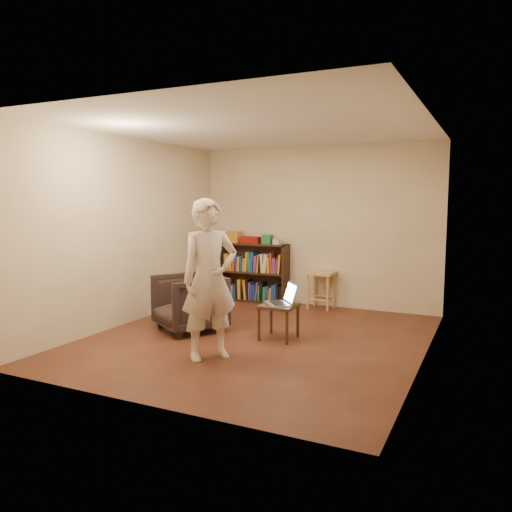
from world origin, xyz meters
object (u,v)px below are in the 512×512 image
at_px(side_table, 279,310).
at_px(laptop, 282,300).
at_px(bookshelf, 254,276).
at_px(stool, 321,279).
at_px(person, 210,279).
at_px(armchair, 189,302).

relative_size(side_table, laptop, 0.88).
bearing_deg(bookshelf, stool, -3.01).
height_order(stool, laptop, laptop).
height_order(stool, person, person).
bearing_deg(bookshelf, armchair, -88.49).
height_order(bookshelf, person, person).
distance_m(armchair, person, 1.33).
relative_size(armchair, laptop, 1.65).
height_order(armchair, side_table, armchair).
bearing_deg(stool, bookshelf, 176.99).
xyz_separation_m(armchair, laptop, (1.28, 0.15, 0.12)).
relative_size(side_table, person, 0.25).
height_order(bookshelf, armchair, bookshelf).
height_order(bookshelf, laptop, bookshelf).
bearing_deg(side_table, armchair, -174.13).
bearing_deg(side_table, bookshelf, 123.18).
relative_size(laptop, person, 0.29).
distance_m(laptop, person, 1.19).
bearing_deg(person, bookshelf, 54.23).
bearing_deg(laptop, bookshelf, 175.81).
relative_size(stool, side_table, 1.36).
xyz_separation_m(bookshelf, armchair, (0.06, -2.11, -0.06)).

